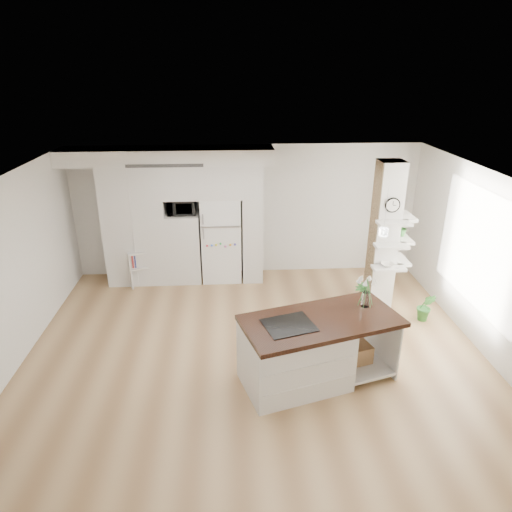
{
  "coord_description": "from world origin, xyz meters",
  "views": [
    {
      "loc": [
        -0.34,
        -6.0,
        4.11
      ],
      "look_at": [
        0.07,
        0.9,
        1.22
      ],
      "focal_mm": 32.0,
      "sensor_mm": 36.0,
      "label": 1
    }
  ],
  "objects_px": {
    "refrigerator": "(221,238)",
    "floor_plant_a": "(426,307)",
    "kitchen_island": "(303,351)",
    "bookshelf": "(146,269)"
  },
  "relations": [
    {
      "from": "bookshelf",
      "to": "floor_plant_a",
      "type": "height_order",
      "value": "bookshelf"
    },
    {
      "from": "refrigerator",
      "to": "floor_plant_a",
      "type": "xyz_separation_m",
      "value": [
        3.52,
        -1.96,
        -0.61
      ]
    },
    {
      "from": "refrigerator",
      "to": "kitchen_island",
      "type": "distance_m",
      "value": 3.69
    },
    {
      "from": "floor_plant_a",
      "to": "refrigerator",
      "type": "bearing_deg",
      "value": 150.95
    },
    {
      "from": "kitchen_island",
      "to": "floor_plant_a",
      "type": "distance_m",
      "value": 2.83
    },
    {
      "from": "bookshelf",
      "to": "floor_plant_a",
      "type": "distance_m",
      "value": 5.36
    },
    {
      "from": "refrigerator",
      "to": "bookshelf",
      "type": "distance_m",
      "value": 1.63
    },
    {
      "from": "floor_plant_a",
      "to": "kitchen_island",
      "type": "bearing_deg",
      "value": -147.3
    },
    {
      "from": "bookshelf",
      "to": "floor_plant_a",
      "type": "relative_size",
      "value": 1.4
    },
    {
      "from": "kitchen_island",
      "to": "bookshelf",
      "type": "xyz_separation_m",
      "value": [
        -2.68,
        3.31,
        -0.17
      ]
    }
  ]
}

